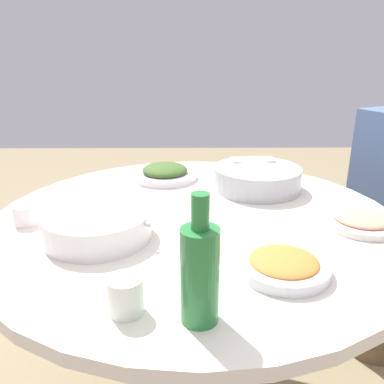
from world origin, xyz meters
The scene contains 10 objects.
round_dining_table centered at (0.00, 0.00, 0.59)m, with size 1.16×1.16×0.77m.
rice_bowl centered at (0.21, 0.23, 0.81)m, with size 0.29×0.29×0.09m.
soup_bowl centered at (-0.25, -0.13, 0.80)m, with size 0.28×0.27×0.07m.
dish_greens centered at (-0.11, 0.35, 0.79)m, with size 0.23×0.23×0.06m.
dish_tofu_braise centered at (0.18, -0.30, 0.79)m, with size 0.20×0.20×0.04m.
dish_shrimp centered at (0.45, -0.07, 0.79)m, with size 0.20×0.20×0.04m.
green_bottle centered at (0.00, -0.46, 0.87)m, with size 0.07×0.07×0.24m.
tea_cup_near centered at (-0.46, -0.05, 0.80)m, with size 0.06×0.06×0.05m, color white.
tea_cup_far centered at (-0.13, -0.43, 0.81)m, with size 0.07×0.07×0.07m, color white.
stool_for_diner_left centered at (0.79, 0.38, 0.21)m, with size 0.30×0.30×0.43m, color brown.
Camera 1 is at (-0.02, -1.04, 1.23)m, focal length 37.00 mm.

